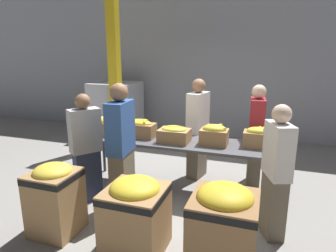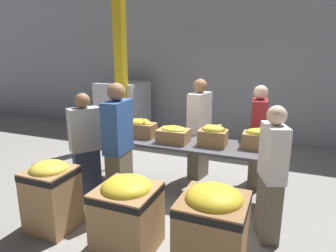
{
  "view_description": "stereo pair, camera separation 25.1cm",
  "coord_description": "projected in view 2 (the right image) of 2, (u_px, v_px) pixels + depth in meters",
  "views": [
    {
      "loc": [
        1.28,
        -4.05,
        2.1
      ],
      "look_at": [
        -0.13,
        0.11,
        0.98
      ],
      "focal_mm": 32.0,
      "sensor_mm": 36.0,
      "label": 1
    },
    {
      "loc": [
        1.52,
        -3.96,
        2.1
      ],
      "look_at": [
        -0.13,
        0.11,
        0.98
      ],
      "focal_mm": 32.0,
      "sensor_mm": 36.0,
      "label": 2
    }
  ],
  "objects": [
    {
      "name": "volunteer_3",
      "position": [
        86.0,
        148.0,
        4.21
      ],
      "size": [
        0.41,
        0.45,
        1.54
      ],
      "rotation": [
        0.0,
        0.0,
        0.93
      ],
      "color": "#2D3856",
      "rests_on": "ground_plane"
    },
    {
      "name": "support_pillar",
      "position": [
        120.0,
        54.0,
        6.47
      ],
      "size": [
        0.21,
        0.21,
        4.0
      ],
      "color": "gold",
      "rests_on": "ground_plane"
    },
    {
      "name": "donation_bin_0",
      "position": [
        51.0,
        193.0,
        3.53
      ],
      "size": [
        0.51,
        0.51,
        0.86
      ],
      "color": "#A37A4C",
      "rests_on": "ground_plane"
    },
    {
      "name": "volunteer_1",
      "position": [
        271.0,
        176.0,
        3.26
      ],
      "size": [
        0.33,
        0.46,
        1.55
      ],
      "rotation": [
        0.0,
        0.0,
        1.91
      ],
      "color": "#6B604C",
      "rests_on": "ground_plane"
    },
    {
      "name": "banana_box_3",
      "position": [
        213.0,
        135.0,
        4.17
      ],
      "size": [
        0.38,
        0.28,
        0.3
      ],
      "color": "#A37A4C",
      "rests_on": "sorting_table"
    },
    {
      "name": "ground_plane",
      "position": [
        173.0,
        190.0,
        4.63
      ],
      "size": [
        30.0,
        30.0,
        0.0
      ],
      "primitive_type": "plane",
      "color": "gray"
    },
    {
      "name": "volunteer_2",
      "position": [
        257.0,
        138.0,
        4.58
      ],
      "size": [
        0.25,
        0.44,
        1.6
      ],
      "rotation": [
        0.0,
        0.0,
        -1.49
      ],
      "color": "#6B604C",
      "rests_on": "ground_plane"
    },
    {
      "name": "wall_back",
      "position": [
        223.0,
        54.0,
        7.04
      ],
      "size": [
        16.0,
        0.08,
        4.0
      ],
      "color": "#9399A3",
      "rests_on": "ground_plane"
    },
    {
      "name": "banana_box_0",
      "position": [
        105.0,
        124.0,
        4.79
      ],
      "size": [
        0.42,
        0.28,
        0.29
      ],
      "color": "#A37A4C",
      "rests_on": "sorting_table"
    },
    {
      "name": "donation_bin_2",
      "position": [
        213.0,
        228.0,
        2.82
      ],
      "size": [
        0.62,
        0.62,
        0.89
      ],
      "color": "olive",
      "rests_on": "ground_plane"
    },
    {
      "name": "banana_box_4",
      "position": [
        258.0,
        138.0,
        4.04
      ],
      "size": [
        0.41,
        0.26,
        0.28
      ],
      "color": "#A37A4C",
      "rests_on": "sorting_table"
    },
    {
      "name": "volunteer_4",
      "position": [
        119.0,
        148.0,
        3.91
      ],
      "size": [
        0.26,
        0.47,
        1.71
      ],
      "rotation": [
        0.0,
        0.0,
        1.64
      ],
      "color": "#6B604C",
      "rests_on": "ground_plane"
    },
    {
      "name": "banana_box_1",
      "position": [
        140.0,
        128.0,
        4.6
      ],
      "size": [
        0.48,
        0.27,
        0.29
      ],
      "color": "olive",
      "rests_on": "sorting_table"
    },
    {
      "name": "donation_bin_1",
      "position": [
        127.0,
        212.0,
        3.16
      ],
      "size": [
        0.61,
        0.61,
        0.83
      ],
      "color": "#A37A4C",
      "rests_on": "ground_plane"
    },
    {
      "name": "volunteer_0",
      "position": [
        199.0,
        130.0,
        4.9
      ],
      "size": [
        0.31,
        0.48,
        1.66
      ],
      "rotation": [
        0.0,
        0.0,
        -1.78
      ],
      "color": "#6B604C",
      "rests_on": "ground_plane"
    },
    {
      "name": "pallet_stack_0",
      "position": [
        123.0,
        110.0,
        7.41
      ],
      "size": [
        1.12,
        1.12,
        1.34
      ],
      "color": "olive",
      "rests_on": "ground_plane"
    },
    {
      "name": "banana_box_2",
      "position": [
        173.0,
        134.0,
        4.32
      ],
      "size": [
        0.44,
        0.32,
        0.25
      ],
      "color": "#A37A4C",
      "rests_on": "sorting_table"
    },
    {
      "name": "sorting_table",
      "position": [
        173.0,
        144.0,
        4.44
      ],
      "size": [
        2.89,
        0.73,
        0.8
      ],
      "color": "#4C4C51",
      "rests_on": "ground_plane"
    }
  ]
}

